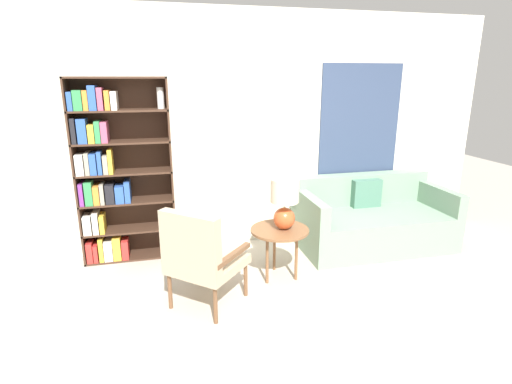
{
  "coord_description": "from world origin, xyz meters",
  "views": [
    {
      "loc": [
        -0.84,
        -2.53,
        1.96
      ],
      "look_at": [
        0.04,
        1.05,
        0.9
      ],
      "focal_mm": 28.0,
      "sensor_mm": 36.0,
      "label": 1
    }
  ],
  "objects_px": {
    "bookshelf": "(112,174)",
    "table_lamp": "(285,201)",
    "couch": "(371,220)",
    "side_table": "(280,234)",
    "armchair": "(200,254)"
  },
  "relations": [
    {
      "from": "bookshelf",
      "to": "table_lamp",
      "type": "relative_size",
      "value": 3.87
    },
    {
      "from": "couch",
      "to": "side_table",
      "type": "distance_m",
      "value": 1.45
    },
    {
      "from": "armchair",
      "to": "table_lamp",
      "type": "height_order",
      "value": "table_lamp"
    },
    {
      "from": "side_table",
      "to": "table_lamp",
      "type": "height_order",
      "value": "table_lamp"
    },
    {
      "from": "side_table",
      "to": "table_lamp",
      "type": "bearing_deg",
      "value": -6.11
    },
    {
      "from": "bookshelf",
      "to": "armchair",
      "type": "distance_m",
      "value": 1.53
    },
    {
      "from": "bookshelf",
      "to": "side_table",
      "type": "distance_m",
      "value": 1.89
    },
    {
      "from": "side_table",
      "to": "table_lamp",
      "type": "xyz_separation_m",
      "value": [
        0.04,
        -0.0,
        0.34
      ]
    },
    {
      "from": "bookshelf",
      "to": "table_lamp",
      "type": "height_order",
      "value": "bookshelf"
    },
    {
      "from": "armchair",
      "to": "couch",
      "type": "distance_m",
      "value": 2.36
    },
    {
      "from": "bookshelf",
      "to": "armchair",
      "type": "xyz_separation_m",
      "value": [
        0.78,
        -1.24,
        -0.46
      ]
    },
    {
      "from": "bookshelf",
      "to": "side_table",
      "type": "relative_size",
      "value": 3.41
    },
    {
      "from": "couch",
      "to": "table_lamp",
      "type": "bearing_deg",
      "value": -156.41
    },
    {
      "from": "couch",
      "to": "side_table",
      "type": "xyz_separation_m",
      "value": [
        -1.33,
        -0.56,
        0.18
      ]
    },
    {
      "from": "armchair",
      "to": "table_lamp",
      "type": "bearing_deg",
      "value": 23.08
    }
  ]
}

